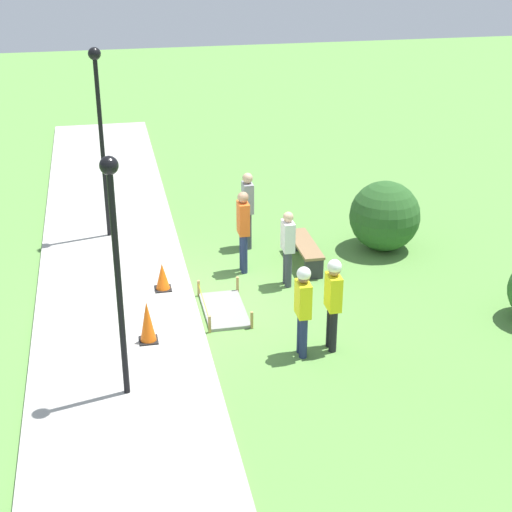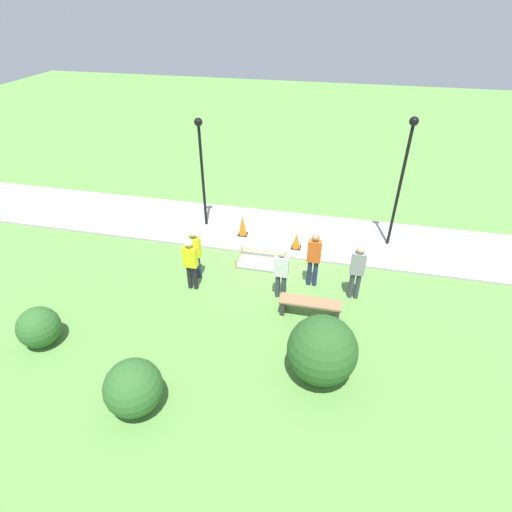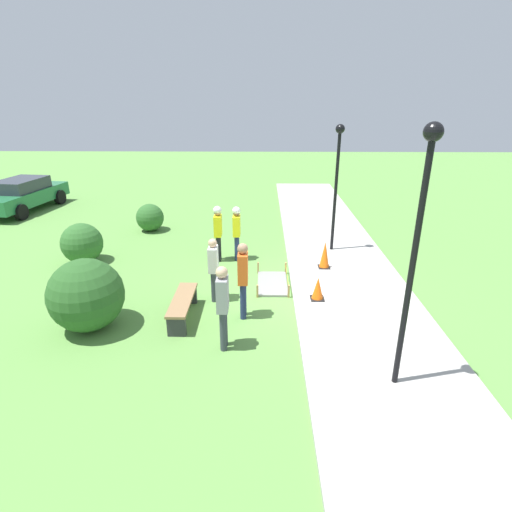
{
  "view_description": "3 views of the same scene",
  "coord_description": "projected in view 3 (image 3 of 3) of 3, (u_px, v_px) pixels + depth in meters",
  "views": [
    {
      "loc": [
        13.85,
        -1.58,
        7.37
      ],
      "look_at": [
        0.5,
        1.13,
        1.17
      ],
      "focal_mm": 55.0,
      "sensor_mm": 36.0,
      "label": 1
    },
    {
      "loc": [
        -1.73,
        11.05,
        7.66
      ],
      "look_at": [
        0.42,
        1.36,
        0.9
      ],
      "focal_mm": 28.0,
      "sensor_mm": 36.0,
      "label": 2
    },
    {
      "loc": [
        -9.5,
        0.78,
        4.77
      ],
      "look_at": [
        0.26,
        0.96,
        0.92
      ],
      "focal_mm": 28.0,
      "sensor_mm": 36.0,
      "label": 3
    }
  ],
  "objects": [
    {
      "name": "wet_concrete_patch",
      "position": [
        272.0,
        283.0,
        10.98
      ],
      "size": [
        1.57,
        0.85,
        0.35
      ],
      "color": "gray",
      "rests_on": "ground_plane"
    },
    {
      "name": "parked_car_green",
      "position": [
        23.0,
        194.0,
        17.99
      ],
      "size": [
        4.66,
        2.35,
        1.44
      ],
      "rotation": [
        0.0,
        0.0,
        -0.12
      ],
      "color": "#236B3D",
      "rests_on": "ground_plane"
    },
    {
      "name": "ground_plane",
      "position": [
        292.0,
        292.0,
        10.57
      ],
      "size": [
        60.0,
        60.0,
        0.0
      ],
      "primitive_type": "plane",
      "color": "#5B8E42"
    },
    {
      "name": "park_bench",
      "position": [
        183.0,
        304.0,
        9.2
      ],
      "size": [
        1.69,
        0.44,
        0.51
      ],
      "color": "#2D2D33",
      "rests_on": "ground_plane"
    },
    {
      "name": "lamppost_near",
      "position": [
        337.0,
        171.0,
        12.35
      ],
      "size": [
        0.28,
        0.28,
        3.97
      ],
      "color": "black",
      "rests_on": "sidewalk"
    },
    {
      "name": "shrub_rounded_near",
      "position": [
        82.0,
        243.0,
        12.28
      ],
      "size": [
        1.25,
        1.25,
        1.25
      ],
      "color": "#2D6028",
      "rests_on": "ground_plane"
    },
    {
      "name": "traffic_cone_near_patch",
      "position": [
        318.0,
        288.0,
        9.89
      ],
      "size": [
        0.34,
        0.34,
        0.58
      ],
      "color": "black",
      "rests_on": "sidewalk"
    },
    {
      "name": "lamppost_far",
      "position": [
        418.0,
        230.0,
        6.04
      ],
      "size": [
        0.28,
        0.28,
        4.38
      ],
      "color": "black",
      "rests_on": "sidewalk"
    },
    {
      "name": "shrub_rounded_far",
      "position": [
        86.0,
        295.0,
        8.64
      ],
      "size": [
        1.61,
        1.61,
        1.61
      ],
      "color": "#285623",
      "rests_on": "ground_plane"
    },
    {
      "name": "bystander_in_white_shirt",
      "position": [
        223.0,
        303.0,
        7.85
      ],
      "size": [
        0.4,
        0.24,
        1.8
      ],
      "color": "#383D47",
      "rests_on": "ground_plane"
    },
    {
      "name": "shrub_rounded_mid",
      "position": [
        150.0,
        218.0,
        15.3
      ],
      "size": [
        1.05,
        1.05,
        1.05
      ],
      "color": "#2D6028",
      "rests_on": "ground_plane"
    },
    {
      "name": "worker_supervisor",
      "position": [
        237.0,
        229.0,
        12.36
      ],
      "size": [
        0.4,
        0.25,
        1.72
      ],
      "color": "navy",
      "rests_on": "ground_plane"
    },
    {
      "name": "sidewalk",
      "position": [
        351.0,
        291.0,
        10.53
      ],
      "size": [
        28.0,
        3.13,
        0.1
      ],
      "color": "#ADAAA3",
      "rests_on": "ground_plane"
    },
    {
      "name": "bystander_in_orange_shirt",
      "position": [
        243.0,
        276.0,
        9.0
      ],
      "size": [
        0.4,
        0.24,
        1.82
      ],
      "color": "navy",
      "rests_on": "ground_plane"
    },
    {
      "name": "bystander_in_gray_shirt",
      "position": [
        213.0,
        266.0,
        9.84
      ],
      "size": [
        0.4,
        0.22,
        1.64
      ],
      "color": "#383D47",
      "rests_on": "ground_plane"
    },
    {
      "name": "worker_assistant",
      "position": [
        218.0,
        229.0,
        12.27
      ],
      "size": [
        0.4,
        0.25,
        1.76
      ],
      "color": "black",
      "rests_on": "ground_plane"
    },
    {
      "name": "traffic_cone_far_patch",
      "position": [
        325.0,
        255.0,
        11.72
      ],
      "size": [
        0.34,
        0.34,
        0.8
      ],
      "color": "black",
      "rests_on": "sidewalk"
    }
  ]
}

